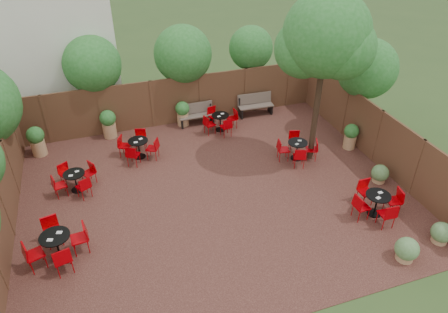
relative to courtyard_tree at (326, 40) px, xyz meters
name	(u,v)px	position (x,y,z in m)	size (l,w,h in m)	color
ground	(214,193)	(-3.91, -0.82, -4.35)	(80.00, 80.00, 0.00)	#354F23
courtyard_paving	(214,193)	(-3.91, -0.82, -4.34)	(12.00, 10.00, 0.02)	#3A1C17
fence_back	(177,101)	(-3.91, 4.18, -3.35)	(12.00, 0.08, 2.00)	#4D311C
fence_left	(3,208)	(-9.91, -0.82, -3.35)	(0.08, 10.00, 2.00)	#4D311C
fence_right	(377,136)	(2.09, -0.82, -3.35)	(0.08, 10.00, 2.00)	#4D311C
neighbour_building	(43,16)	(-8.41, 7.18, -0.35)	(5.00, 4.00, 8.00)	silver
overhang_foliage	(111,99)	(-6.56, 1.51, -1.64)	(15.75, 10.62, 2.66)	#236821
courtyard_tree	(326,40)	(0.00, 0.00, 0.00)	(2.83, 2.74, 5.88)	black
park_bench_left	(196,114)	(-3.22, 3.80, -3.88)	(1.45, 0.47, 0.89)	brown
park_bench_right	(255,104)	(-0.60, 3.81, -3.86)	(1.52, 0.55, 0.93)	brown
bistro_tables	(196,173)	(-4.33, -0.15, -3.92)	(10.56, 7.77, 0.89)	black
planters	(152,128)	(-5.17, 3.02, -3.75)	(11.62, 4.30, 1.13)	tan
low_shrubs	(408,218)	(0.90, -4.11, -4.03)	(2.06, 3.73, 0.67)	tan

